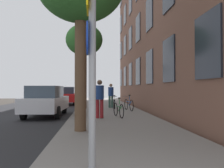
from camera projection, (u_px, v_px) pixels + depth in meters
ground_plane at (55, 111)px, 15.87m from camera, size 41.80×41.80×0.00m
road_asphalt at (22, 111)px, 15.70m from camera, size 7.00×38.00×0.01m
sidewalk at (108, 110)px, 16.15m from camera, size 4.20×38.00×0.12m
building_facade at (147, 8)px, 15.98m from camera, size 0.56×27.00×13.73m
sign_post at (91, 54)px, 3.95m from camera, size 0.16×0.60×3.31m
traffic_light at (85, 76)px, 24.55m from camera, size 0.43×0.24×3.89m
tree_far at (84, 41)px, 16.98m from camera, size 2.60×2.60×5.92m
bicycle_0 at (119, 109)px, 11.53m from camera, size 0.48×1.61×0.95m
bicycle_1 at (129, 104)px, 15.07m from camera, size 0.46×1.78×0.99m
bicycle_2 at (114, 103)px, 16.55m from camera, size 0.42×1.63×0.91m
pedestrian_0 at (100, 96)px, 11.19m from camera, size 0.50×0.50×1.78m
pedestrian_1 at (95, 97)px, 14.33m from camera, size 0.49×0.49×1.55m
pedestrian_2 at (111, 94)px, 17.25m from camera, size 0.54×0.54×1.72m
car_0 at (46, 101)px, 12.85m from camera, size 1.97×4.41×1.62m
car_1 at (67, 96)px, 22.14m from camera, size 1.76×4.01×1.62m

